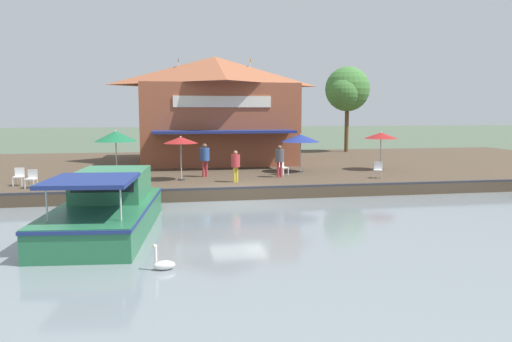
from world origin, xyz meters
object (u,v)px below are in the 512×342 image
patio_umbrella_mid_patio_right (381,136)px  person_at_quay_edge (280,157)px  cafe_chair_facing_river (32,178)px  cafe_chair_far_corner_seat (378,169)px  patio_umbrella_near_quay_edge (300,138)px  person_mid_patio (205,156)px  cafe_chair_back_row_seat (282,166)px  swan (164,264)px  patio_umbrella_back_row (181,140)px  person_near_entrance (236,163)px  motorboat_mid_row (111,206)px  tree_upstream_bank (347,90)px  tree_behind_restaurant (264,105)px  cafe_chair_mid_patio (19,176)px  patio_umbrella_mid_patio_left (116,136)px  waterfront_restaurant (215,108)px

patio_umbrella_mid_patio_right → person_at_quay_edge: bearing=-71.9°
cafe_chair_facing_river → cafe_chair_far_corner_seat: same height
patio_umbrella_near_quay_edge → person_mid_patio: (1.15, -5.65, -0.84)m
cafe_chair_back_row_seat → person_at_quay_edge: size_ratio=0.49×
person_at_quay_edge → swan: size_ratio=2.50×
cafe_chair_far_corner_seat → person_mid_patio: 9.32m
patio_umbrella_mid_patio_right → person_at_quay_edge: 7.19m
person_at_quay_edge → patio_umbrella_back_row: bearing=-87.6°
person_near_entrance → motorboat_mid_row: bearing=-39.1°
person_mid_patio → motorboat_mid_row: 9.85m
cafe_chair_facing_river → tree_upstream_bank: tree_upstream_bank is taller
person_mid_patio → tree_behind_restaurant: (-14.11, 6.04, 2.91)m
cafe_chair_facing_river → motorboat_mid_row: bearing=33.2°
cafe_chair_mid_patio → tree_upstream_bank: size_ratio=0.12×
tree_behind_restaurant → tree_upstream_bank: tree_upstream_bank is taller
cafe_chair_far_corner_seat → tree_behind_restaurant: (-16.23, -3.00, 3.58)m
person_at_quay_edge → tree_behind_restaurant: bearing=172.0°
cafe_chair_mid_patio → patio_umbrella_back_row: bearing=93.9°
patio_umbrella_mid_patio_left → cafe_chair_mid_patio: patio_umbrella_mid_patio_left is taller
cafe_chair_facing_river → cafe_chair_mid_patio: bearing=-138.5°
waterfront_restaurant → tree_behind_restaurant: waterfront_restaurant is taller
person_near_entrance → tree_upstream_bank: bearing=144.4°
patio_umbrella_mid_patio_left → cafe_chair_back_row_seat: bearing=88.6°
tree_behind_restaurant → tree_upstream_bank: size_ratio=0.81×
cafe_chair_facing_river → tree_upstream_bank: bearing=128.2°
waterfront_restaurant → cafe_chair_facing_river: size_ratio=13.25×
person_mid_patio → person_at_quay_edge: (0.89, 3.94, -0.06)m
waterfront_restaurant → tree_upstream_bank: (-5.77, 11.93, 1.58)m
patio_umbrella_near_quay_edge → swan: patio_umbrella_near_quay_edge is taller
patio_umbrella_mid_patio_left → cafe_chair_mid_patio: (1.85, -4.36, -1.75)m
cafe_chair_far_corner_seat → person_at_quay_edge: (-1.22, -5.10, 0.61)m
tree_behind_restaurant → patio_umbrella_near_quay_edge: bearing=-1.7°
patio_umbrella_near_quay_edge → patio_umbrella_mid_patio_right: patio_umbrella_mid_patio_right is taller
patio_umbrella_mid_patio_right → cafe_chair_back_row_seat: patio_umbrella_mid_patio_right is taller
patio_umbrella_mid_patio_right → patio_umbrella_mid_patio_left: bearing=-85.9°
waterfront_restaurant → patio_umbrella_mid_patio_left: bearing=-35.7°
waterfront_restaurant → cafe_chair_back_row_seat: bearing=18.2°
person_near_entrance → swan: 12.49m
patio_umbrella_mid_patio_right → patio_umbrella_back_row: bearing=-78.5°
patio_umbrella_back_row → tree_upstream_bank: tree_upstream_bank is taller
patio_umbrella_near_quay_edge → tree_upstream_bank: (-13.31, 7.72, 3.34)m
tree_behind_restaurant → tree_upstream_bank: 7.45m
cafe_chair_back_row_seat → patio_umbrella_mid_patio_right: bearing=101.7°
cafe_chair_facing_river → cafe_chair_back_row_seat: 12.78m
cafe_chair_facing_river → person_at_quay_edge: bearing=97.6°
patio_umbrella_back_row → motorboat_mid_row: patio_umbrella_back_row is taller
patio_umbrella_near_quay_edge → swan: size_ratio=3.25×
cafe_chair_mid_patio → cafe_chair_back_row_seat: bearing=97.0°
cafe_chair_facing_river → patio_umbrella_back_row: bearing=101.6°
person_at_quay_edge → tree_upstream_bank: bearing=148.4°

